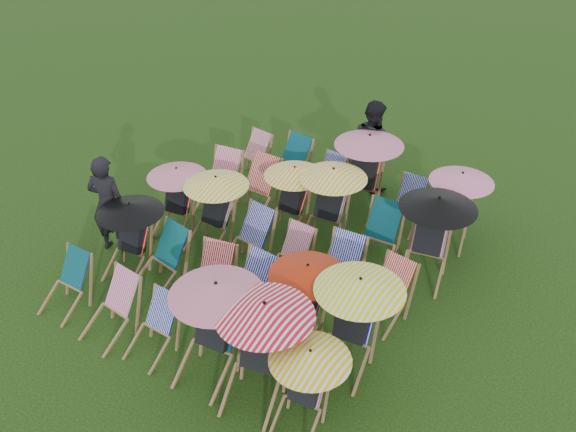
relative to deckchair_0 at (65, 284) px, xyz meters
The scene contains 33 objects.
ground 3.12m from the deckchair_0, 47.44° to the left, with size 100.00×100.00×0.00m, color black.
deckchair_0 is the anchor object (origin of this frame).
deckchair_1 0.97m from the deckchair_0, ahead, with size 0.68×0.89×0.90m.
deckchair_2 1.70m from the deckchair_0, ahead, with size 0.57×0.78×0.83m.
deckchair_3 2.64m from the deckchair_0, ahead, with size 1.21×1.29×1.44m.
deckchair_4 3.37m from the deckchair_0, ahead, with size 1.23×1.33×1.45m.
deckchair_5 4.05m from the deckchair_0, ahead, with size 0.98×1.04×1.16m.
deckchair_6 1.19m from the deckchair_0, 80.32° to the left, with size 1.04×1.11×1.23m.
deckchair_7 1.39m from the deckchair_0, 52.42° to the left, with size 0.78×0.98×0.96m.
deckchair_8 2.13m from the deckchair_0, 33.24° to the left, with size 0.75×0.94×0.92m.
deckchair_9 2.72m from the deckchair_0, 24.50° to the left, with size 0.76×1.00×1.03m.
deckchair_10 3.53m from the deckchair_0, 21.50° to the left, with size 1.06×1.11×1.26m.
deckchair_11 4.26m from the deckchair_0, 17.01° to the left, with size 1.18×1.26×1.40m.
deckchair_12 2.41m from the deckchair_0, 88.64° to the left, with size 1.02×1.09×1.21m.
deckchair_13 2.59m from the deckchair_0, 70.89° to the left, with size 1.08×1.12×1.28m.
deckchair_14 2.80m from the deckchair_0, 53.69° to the left, with size 0.74×0.95×0.95m.
deckchair_15 3.36m from the deckchair_0, 43.86° to the left, with size 0.60×0.80×0.84m.
deckchair_16 4.03m from the deckchair_0, 35.73° to the left, with size 0.67×0.90×0.94m.
deckchair_17 4.69m from the deckchair_0, 29.45° to the left, with size 0.69×0.89×0.89m.
deckchair_18 3.47m from the deckchair_0, 86.97° to the left, with size 0.76×0.98×0.98m.
deckchair_19 3.66m from the deckchair_0, 75.87° to the left, with size 0.72×0.97×1.03m.
deckchair_20 3.87m from the deckchair_0, 63.74° to the left, with size 1.03×1.08×1.23m.
deckchair_21 4.31m from the deckchair_0, 56.38° to the left, with size 1.13×1.19×1.34m.
deckchair_22 4.82m from the deckchair_0, 45.38° to the left, with size 0.69×0.93×0.97m.
deckchair_23 5.51m from the deckchair_0, 40.21° to the left, with size 1.19×1.29×1.41m.
deckchair_24 4.57m from the deckchair_0, 88.97° to the left, with size 0.70×0.89×0.89m.
deckchair_25 4.72m from the deckchair_0, 78.79° to the left, with size 0.76×0.98×0.98m.
deckchair_26 4.97m from the deckchair_0, 69.32° to the left, with size 0.64×0.83×0.84m.
deckchair_27 5.35m from the deckchair_0, 62.69° to the left, with size 1.23×1.33×1.46m.
deckchair_28 5.76m from the deckchair_0, 54.34° to the left, with size 0.56×0.78×0.84m.
deckchair_29 6.30m from the deckchair_0, 48.40° to the left, with size 1.07×1.16×1.26m.
person_left 1.57m from the deckchair_0, 108.53° to the left, with size 0.64×0.42×1.75m, color black.
person_rear 6.04m from the deckchair_0, 68.54° to the left, with size 0.85×0.66×1.76m, color black.
Camera 1 is at (4.56, -6.62, 6.51)m, focal length 40.00 mm.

